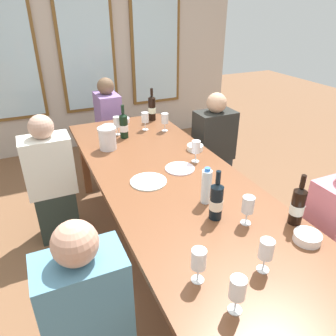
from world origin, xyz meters
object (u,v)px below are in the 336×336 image
Objects in this scene: tasting_bowl_2 at (109,128)px; wine_glass_4 at (238,289)px; tasting_bowl_3 at (123,120)px; wine_glass_8 at (145,118)px; wine_glass_3 at (196,148)px; wine_glass_5 at (165,119)px; wine_bottle_3 at (298,205)px; white_plate_0 at (148,181)px; wine_glass_0 at (248,206)px; wine_bottle_0 at (216,201)px; wine_bottle_2 at (152,108)px; wine_glass_6 at (117,123)px; tasting_bowl_1 at (195,147)px; seated_person_0 at (52,183)px; white_plate_1 at (180,168)px; seated_person_3 at (335,238)px; wine_glass_7 at (266,250)px; tasting_bowl_0 at (307,237)px; wine_bottle_1 at (124,126)px; seated_person_4 at (109,128)px; water_bottle at (206,186)px; metal_pitcher at (107,138)px; seated_person_1 at (213,151)px; seated_person_2 at (89,325)px; dining_table at (173,187)px; wine_glass_1 at (199,261)px.

tasting_bowl_2 is 0.80× the size of wine_glass_4.
tasting_bowl_3 is 0.34m from wine_glass_8.
wine_glass_3 is 0.71m from wine_glass_5.
white_plate_0 is at bearing 127.41° from wine_bottle_3.
wine_bottle_3 is 1.75m from wine_glass_8.
wine_glass_0 is at bearing 156.80° from wine_bottle_3.
wine_bottle_2 reaches higher than wine_bottle_0.
wine_glass_6 is at bearing 86.26° from white_plate_0.
tasting_bowl_1 is 0.79× the size of wine_glass_5.
wine_bottle_2 is at bearing -10.36° from tasting_bowl_3.
wine_glass_3 is 0.16× the size of seated_person_0.
white_plate_1 is 1.28× the size of wine_glass_4.
tasting_bowl_2 is (-0.27, 1.02, 0.02)m from white_plate_1.
seated_person_3 reaches higher than wine_bottle_2.
wine_glass_7 is at bearing -103.02° from wine_glass_3.
tasting_bowl_0 reaches higher than white_plate_1.
wine_bottle_1 is at bearing 117.20° from seated_person_3.
wine_glass_3 reaches higher than white_plate_0.
white_plate_0 is 1.75m from seated_person_4.
wine_glass_8 is (-0.11, 0.82, 0.00)m from wine_glass_3.
wine_bottle_1 is (-0.19, 0.77, 0.11)m from white_plate_1.
wine_glass_7 is at bearing -91.68° from wine_bottle_0.
water_bottle is at bearing 78.74° from wine_bottle_0.
seated_person_1 is (1.05, -0.01, -0.31)m from metal_pitcher.
seated_person_1 and seated_person_2 have the same top height.
water_bottle is at bearing 68.30° from wine_glass_4.
wine_glass_8 is 0.16× the size of seated_person_1.
white_plate_1 is 1.18m from tasting_bowl_3.
wine_bottle_3 is 0.45m from wine_glass_7.
tasting_bowl_2 reaches higher than dining_table.
tasting_bowl_3 is at bearing 74.36° from wine_bottle_1.
white_plate_1 is 0.20× the size of seated_person_2.
seated_person_0 reaches higher than wine_glass_3.
wine_glass_0 is at bearing -80.43° from wine_glass_6.
seated_person_4 is at bearing 75.36° from metal_pitcher.
wine_bottle_3 is at bearing -30.41° from wine_bottle_0.
wine_bottle_0 is at bearing 88.32° from wine_glass_7.
wine_glass_1 is 0.21m from wine_glass_4.
seated_person_3 is (0.43, -2.01, -0.34)m from wine_bottle_2.
wine_bottle_2 is at bearing 88.69° from wine_glass_5.
tasting_bowl_3 is at bearing 110.65° from tasting_bowl_1.
seated_person_0 reaches higher than wine_glass_5.
white_plate_0 is 0.93m from wine_glass_1.
tasting_bowl_0 is (0.25, -1.00, 0.02)m from white_plate_1.
wine_glass_1 is at bearing -109.37° from wine_glass_5.
wine_glass_4 is (-0.15, -1.97, 0.01)m from wine_bottle_1.
metal_pitcher is 0.17× the size of seated_person_2.
metal_pitcher is at bearing 98.94° from white_plate_0.
tasting_bowl_1 is at bearing -26.16° from metal_pitcher.
wine_glass_4 is (-0.39, -0.46, 0.00)m from wine_glass_0.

